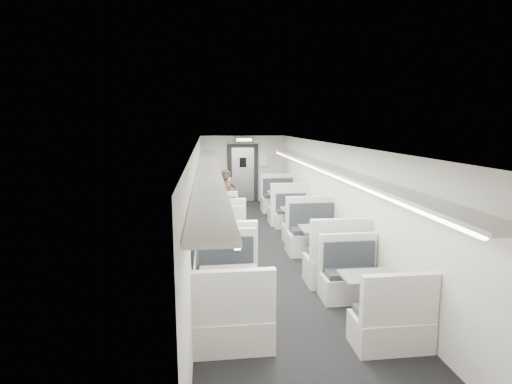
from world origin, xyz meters
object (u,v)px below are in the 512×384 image
object	(u,v)px
booth_right_b	(297,220)
exit_sign	(244,140)
booth_left_d	(229,295)
booth_left_a	(217,205)
booth_left_b	(220,228)
booth_left_c	(223,248)
booth_right_a	(283,204)
booth_right_d	(368,297)
passenger	(226,197)
booth_right_c	(324,246)
vestibule_door	(243,173)

from	to	relation	value
booth_right_b	exit_sign	world-z (taller)	exit_sign
booth_left_d	booth_left_a	bearing A→B (deg)	90.00
booth_left_a	booth_left_b	bearing A→B (deg)	-90.00
booth_left_c	booth_right_a	bearing A→B (deg)	64.33
booth_right_d	passenger	size ratio (longest dim) A/B	1.26
booth_left_d	booth_right_c	world-z (taller)	booth_right_c
booth_right_b	booth_right_c	world-z (taller)	booth_right_c
booth_left_a	booth_left_c	world-z (taller)	booth_left_c
booth_left_a	booth_left_d	xyz separation A→B (m)	(0.00, -6.64, 0.01)
passenger	booth_left_c	bearing A→B (deg)	-90.76
booth_left_c	booth_right_b	size ratio (longest dim) A/B	1.15
booth_left_a	booth_right_a	xyz separation A→B (m)	(2.00, -0.35, 0.04)
booth_left_c	passenger	bearing A→B (deg)	86.12
passenger	booth_right_d	bearing A→B (deg)	-70.06
passenger	booth_right_b	bearing A→B (deg)	-30.43
booth_right_c	exit_sign	bearing A→B (deg)	98.85
booth_right_d	passenger	xyz separation A→B (m)	(-1.77, 5.85, 0.43)
booth_right_c	booth_right_d	distance (m)	2.23
booth_left_c	vestibule_door	bearing A→B (deg)	81.55
booth_right_d	vestibule_door	bearing A→B (deg)	96.24
booth_right_b	passenger	xyz separation A→B (m)	(-1.77, 1.17, 0.43)
booth_left_d	booth_right_c	distance (m)	2.80
booth_left_a	booth_left_b	distance (m)	2.77
passenger	vestibule_door	distance (m)	3.40
vestibule_door	booth_left_c	bearing A→B (deg)	-98.45
booth_right_d	vestibule_door	size ratio (longest dim) A/B	0.94
booth_left_d	exit_sign	xyz separation A→B (m)	(1.00, 8.38, 1.91)
booth_left_b	passenger	size ratio (longest dim) A/B	1.28
booth_left_b	booth_left_c	xyz separation A→B (m)	(0.00, -1.74, 0.04)
booth_right_d	booth_left_a	bearing A→B (deg)	106.12
booth_right_a	passenger	xyz separation A→B (m)	(-1.77, -0.73, 0.38)
booth_right_d	exit_sign	world-z (taller)	exit_sign
vestibule_door	exit_sign	size ratio (longest dim) A/B	3.39
booth_left_b	booth_right_b	xyz separation A→B (m)	(2.00, 0.52, -0.01)
booth_left_b	booth_left_d	size ratio (longest dim) A/B	0.97
booth_right_b	booth_right_d	distance (m)	4.67
booth_left_a	vestibule_door	xyz separation A→B (m)	(1.00, 2.22, 0.68)
booth_left_b	booth_left_c	bearing A→B (deg)	-90.00
booth_right_b	booth_right_d	xyz separation A→B (m)	(0.00, -4.67, 0.00)
booth_right_b	vestibule_door	distance (m)	4.63
booth_right_a	exit_sign	bearing A→B (deg)	115.67
booth_right_c	vestibule_door	bearing A→B (deg)	98.23
booth_right_a	booth_right_d	bearing A→B (deg)	-90.00
booth_left_b	booth_right_a	size ratio (longest dim) A/B	0.89
booth_left_b	booth_left_d	xyz separation A→B (m)	(0.00, -3.88, 0.01)
booth_right_c	passenger	distance (m)	4.04
booth_left_a	booth_left_c	size ratio (longest dim) A/B	0.90
booth_right_b	booth_right_c	size ratio (longest dim) A/B	0.84
booth_right_b	exit_sign	xyz separation A→B (m)	(-1.00, 3.98, 1.93)
booth_left_b	booth_right_b	world-z (taller)	booth_left_b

